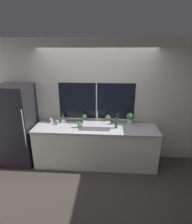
{
  "coord_description": "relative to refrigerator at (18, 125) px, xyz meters",
  "views": [
    {
      "loc": [
        0.25,
        -3.09,
        2.4
      ],
      "look_at": [
        0.01,
        0.32,
        1.24
      ],
      "focal_mm": 28.0,
      "sensor_mm": 36.0,
      "label": 1
    }
  ],
  "objects": [
    {
      "name": "ground_plane",
      "position": [
        1.73,
        -0.34,
        -0.88
      ],
      "size": [
        14.0,
        14.0,
        0.0
      ],
      "primitive_type": "plane",
      "color": "#38332D"
    },
    {
      "name": "wall_back",
      "position": [
        1.73,
        0.36,
        0.46
      ],
      "size": [
        8.0,
        0.09,
        2.7
      ],
      "color": "#BCB7AD",
      "rests_on": "ground_plane"
    },
    {
      "name": "wall_left",
      "position": [
        -0.64,
        1.16,
        0.47
      ],
      "size": [
        0.06,
        7.0,
        2.7
      ],
      "color": "#BCB7AD",
      "rests_on": "ground_plane"
    },
    {
      "name": "wall_right",
      "position": [
        4.09,
        1.16,
        0.47
      ],
      "size": [
        0.06,
        7.0,
        2.7
      ],
      "color": "#BCB7AD",
      "rests_on": "ground_plane"
    },
    {
      "name": "counter",
      "position": [
        1.73,
        -0.03,
        -0.44
      ],
      "size": [
        2.64,
        0.66,
        0.89
      ],
      "color": "silver",
      "rests_on": "ground_plane"
    },
    {
      "name": "refrigerator",
      "position": [
        0.0,
        0.0,
        0.0
      ],
      "size": [
        0.71,
        0.74,
        1.77
      ],
      "color": "black",
      "rests_on": "ground_plane"
    },
    {
      "name": "sink",
      "position": [
        1.75,
        -0.03,
        0.05
      ],
      "size": [
        0.58,
        0.38,
        0.32
      ],
      "color": "#ADADB2",
      "rests_on": "counter"
    },
    {
      "name": "potted_plant_far_left",
      "position": [
        0.97,
        0.22,
        0.1
      ],
      "size": [
        0.13,
        0.13,
        0.21
      ],
      "color": "silver",
      "rests_on": "counter"
    },
    {
      "name": "potted_plant_center_left",
      "position": [
        1.46,
        0.22,
        0.12
      ],
      "size": [
        0.12,
        0.12,
        0.21
      ],
      "color": "silver",
      "rests_on": "counter"
    },
    {
      "name": "potted_plant_center_right",
      "position": [
        1.99,
        0.22,
        0.12
      ],
      "size": [
        0.12,
        0.12,
        0.21
      ],
      "color": "silver",
      "rests_on": "counter"
    },
    {
      "name": "potted_plant_far_right",
      "position": [
        2.47,
        0.22,
        0.15
      ],
      "size": [
        0.15,
        0.15,
        0.26
      ],
      "color": "silver",
      "rests_on": "counter"
    },
    {
      "name": "soap_bottle",
      "position": [
        1.38,
        -0.05,
        0.08
      ],
      "size": [
        0.06,
        0.06,
        0.18
      ],
      "color": "#519E5B",
      "rests_on": "counter"
    },
    {
      "name": "bottle_tall",
      "position": [
        2.16,
        -0.03,
        0.13
      ],
      "size": [
        0.06,
        0.06,
        0.3
      ],
      "color": "#235128",
      "rests_on": "counter"
    },
    {
      "name": "mug_white",
      "position": [
        0.7,
        0.18,
        0.05
      ],
      "size": [
        0.08,
        0.08,
        0.1
      ],
      "color": "white",
      "rests_on": "counter"
    },
    {
      "name": "mug_grey",
      "position": [
        0.86,
        0.1,
        0.05
      ],
      "size": [
        0.07,
        0.07,
        0.1
      ],
      "color": "gray",
      "rests_on": "counter"
    }
  ]
}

